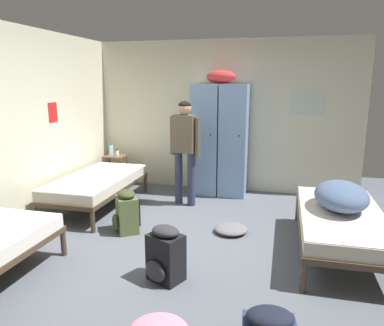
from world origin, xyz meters
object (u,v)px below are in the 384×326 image
object	(u,v)px
bedding_heap	(341,196)
water_bottle	(111,150)
clothes_pile_grey	(231,229)
locker_bank	(220,138)
bed_right	(341,221)
bed_left_rear	(97,183)
backpack_olive	(126,212)
person_traveler	(185,144)
shelf_unit	(115,168)
lotion_bottle	(117,153)
backpack_black	(165,255)

from	to	relation	value
bedding_heap	water_bottle	world-z (taller)	water_bottle
clothes_pile_grey	locker_bank	bearing A→B (deg)	104.99
bed_right	locker_bank	bearing A→B (deg)	131.38
bed_right	bed_left_rear	bearing A→B (deg)	167.28
bed_left_rear	bed_right	xyz separation A→B (m)	(3.38, -0.76, 0.00)
bed_left_rear	bedding_heap	distance (m)	3.45
backpack_olive	person_traveler	bearing A→B (deg)	70.45
locker_bank	clothes_pile_grey	bearing A→B (deg)	-75.01
bedding_heap	shelf_unit	bearing A→B (deg)	153.36
clothes_pile_grey	bed_left_rear	bearing A→B (deg)	166.91
bed_left_rear	water_bottle	bearing A→B (deg)	105.75
bedding_heap	lotion_bottle	distance (m)	3.97
person_traveler	water_bottle	distance (m)	1.77
bed_right	person_traveler	world-z (taller)	person_traveler
lotion_bottle	bedding_heap	bearing A→B (deg)	-26.57
water_bottle	bed_right	bearing A→B (deg)	-27.53
shelf_unit	bed_right	world-z (taller)	shelf_unit
bed_left_rear	person_traveler	xyz separation A→B (m)	(1.26, 0.45, 0.58)
bedding_heap	clothes_pile_grey	size ratio (longest dim) A/B	2.00
person_traveler	lotion_bottle	size ratio (longest dim) A/B	11.91
bed_left_rear	bedding_heap	bearing A→B (deg)	-11.18
backpack_olive	clothes_pile_grey	world-z (taller)	backpack_olive
lotion_bottle	backpack_black	bearing A→B (deg)	-57.44
bed_right	clothes_pile_grey	bearing A→B (deg)	167.92
bed_left_rear	lotion_bottle	xyz separation A→B (m)	(-0.18, 1.11, 0.25)
person_traveler	backpack_olive	world-z (taller)	person_traveler
bed_left_rear	bed_right	size ratio (longest dim) A/B	1.00
locker_bank	backpack_olive	size ratio (longest dim) A/B	3.76
person_traveler	clothes_pile_grey	bearing A→B (deg)	-47.59
locker_bank	lotion_bottle	bearing A→B (deg)	-178.40
bed_right	clothes_pile_grey	distance (m)	1.32
water_bottle	backpack_olive	bearing A→B (deg)	-59.47
locker_bank	backpack_olive	world-z (taller)	locker_bank
shelf_unit	backpack_olive	world-z (taller)	shelf_unit
backpack_olive	bedding_heap	bearing A→B (deg)	2.69
shelf_unit	water_bottle	world-z (taller)	water_bottle
bed_left_rear	bed_right	distance (m)	3.46
backpack_olive	backpack_black	bearing A→B (deg)	-49.82
locker_bank	backpack_black	xyz separation A→B (m)	(-0.01, -2.95, -0.71)
backpack_black	clothes_pile_grey	distance (m)	1.39
person_traveler	backpack_black	size ratio (longest dim) A/B	2.91
shelf_unit	bed_right	distance (m)	4.10
bed_left_rear	clothes_pile_grey	bearing A→B (deg)	-13.09
person_traveler	backpack_olive	xyz separation A→B (m)	(-0.44, -1.24, -0.70)
locker_bank	backpack_black	distance (m)	3.04
shelf_unit	bedding_heap	size ratio (longest dim) A/B	0.68
bedding_heap	backpack_black	world-z (taller)	bedding_heap
backpack_olive	bed_left_rear	bearing A→B (deg)	136.35
bed_left_rear	shelf_unit	bearing A→B (deg)	102.26
shelf_unit	bed_left_rear	xyz separation A→B (m)	(0.25, -1.15, 0.04)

